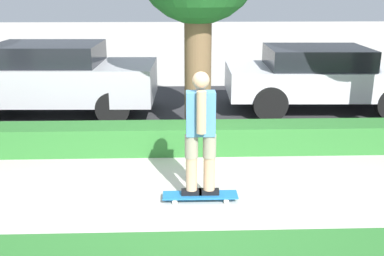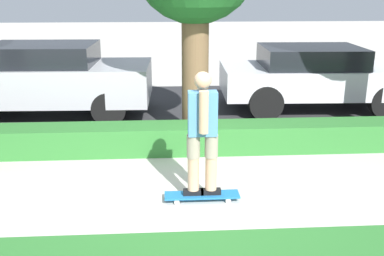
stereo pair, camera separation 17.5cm
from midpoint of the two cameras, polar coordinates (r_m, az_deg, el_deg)
The scene contains 7 objects.
ground_plane at distance 6.07m, azimuth 0.53°, elevation -8.25°, with size 60.00×60.00×0.00m, color #BCB7AD.
street_asphalt at distance 10.02m, azimuth -0.49°, elevation 2.30°, with size 15.08×5.00×0.01m.
hedge_row at distance 7.46m, azimuth 0.01°, elevation -1.28°, with size 15.08×0.60×0.46m.
skateboard at distance 5.85m, azimuth 1.91°, elevation -8.56°, with size 0.96×0.24×0.09m.
skater_person at distance 5.52m, azimuth 2.00°, elevation -0.47°, with size 0.48×0.41×1.60m.
parked_car_front at distance 9.96m, azimuth -16.56°, elevation 6.23°, with size 4.21×1.95×1.51m.
parked_car_middle at distance 10.33m, azimuth 16.34°, elevation 6.34°, with size 4.13×1.96×1.39m.
Camera 1 is at (-0.15, -5.46, 2.65)m, focal length 42.00 mm.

